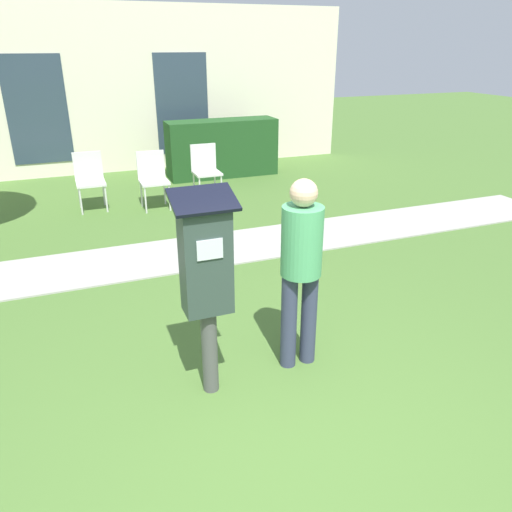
{
  "coord_description": "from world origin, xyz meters",
  "views": [
    {
      "loc": [
        -1.09,
        -2.32,
        2.49
      ],
      "look_at": [
        0.13,
        0.79,
        1.05
      ],
      "focal_mm": 35.0,
      "sensor_mm": 36.0,
      "label": 1
    }
  ],
  "objects_px": {
    "person_standing": "(301,261)",
    "outdoor_chair_middle": "(153,175)",
    "outdoor_chair_right": "(205,167)",
    "outdoor_chair_left": "(90,176)",
    "parking_meter": "(206,270)"
  },
  "relations": [
    {
      "from": "person_standing",
      "to": "outdoor_chair_middle",
      "type": "height_order",
      "value": "person_standing"
    },
    {
      "from": "person_standing",
      "to": "outdoor_chair_right",
      "type": "xyz_separation_m",
      "value": [
        0.65,
        5.01,
        -0.4
      ]
    },
    {
      "from": "person_standing",
      "to": "outdoor_chair_right",
      "type": "height_order",
      "value": "person_standing"
    },
    {
      "from": "outdoor_chair_middle",
      "to": "person_standing",
      "type": "bearing_deg",
      "value": -85.9
    },
    {
      "from": "person_standing",
      "to": "outdoor_chair_middle",
      "type": "xyz_separation_m",
      "value": [
        -0.29,
        4.75,
        -0.4
      ]
    },
    {
      "from": "outdoor_chair_left",
      "to": "outdoor_chair_middle",
      "type": "bearing_deg",
      "value": -18.56
    },
    {
      "from": "parking_meter",
      "to": "outdoor_chair_middle",
      "type": "distance_m",
      "value": 4.88
    },
    {
      "from": "person_standing",
      "to": "outdoor_chair_left",
      "type": "xyz_separation_m",
      "value": [
        -1.24,
        5.04,
        -0.4
      ]
    },
    {
      "from": "outdoor_chair_left",
      "to": "outdoor_chair_right",
      "type": "distance_m",
      "value": 1.9
    },
    {
      "from": "outdoor_chair_left",
      "to": "outdoor_chair_right",
      "type": "relative_size",
      "value": 1.0
    },
    {
      "from": "person_standing",
      "to": "outdoor_chair_right",
      "type": "relative_size",
      "value": 1.76
    },
    {
      "from": "parking_meter",
      "to": "outdoor_chair_right",
      "type": "bearing_deg",
      "value": 74.26
    },
    {
      "from": "outdoor_chair_middle",
      "to": "outdoor_chair_right",
      "type": "relative_size",
      "value": 1.0
    },
    {
      "from": "outdoor_chair_right",
      "to": "parking_meter",
      "type": "bearing_deg",
      "value": -81.51
    },
    {
      "from": "parking_meter",
      "to": "outdoor_chair_right",
      "type": "distance_m",
      "value": 5.31
    }
  ]
}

